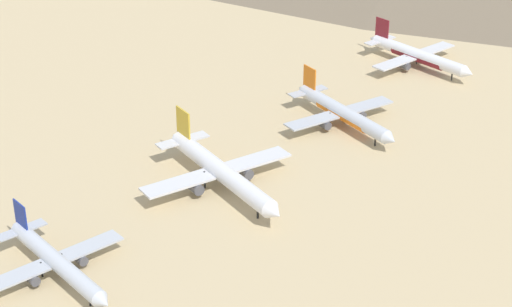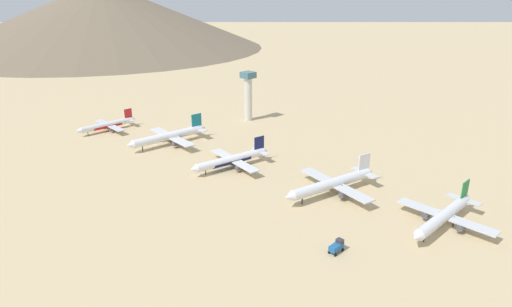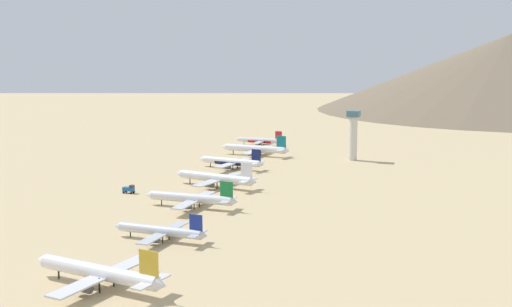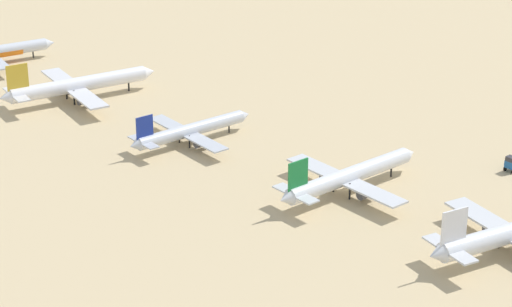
{
  "view_description": "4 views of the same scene",
  "coord_description": "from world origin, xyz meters",
  "px_view_note": "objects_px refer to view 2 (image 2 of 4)",
  "views": [
    {
      "loc": [
        120.67,
        -20.53,
        99.54
      ],
      "look_at": [
        -13.92,
        98.54,
        6.8
      ],
      "focal_mm": 62.4,
      "sensor_mm": 36.0,
      "label": 1
    },
    {
      "loc": [
        137.77,
        50.36,
        77.16
      ],
      "look_at": [
        9.8,
        -84.58,
        6.39
      ],
      "focal_mm": 31.02,
      "sensor_mm": 36.0,
      "label": 2
    },
    {
      "loc": [
        -113.76,
        233.66,
        63.98
      ],
      "look_at": [
        15.75,
        -122.2,
        4.07
      ],
      "focal_mm": 45.4,
      "sensor_mm": 36.0,
      "label": 3
    },
    {
      "loc": [
        -152.85,
        -157.12,
        101.3
      ],
      "look_at": [
        -9.2,
        19.76,
        5.02
      ],
      "focal_mm": 74.46,
      "sensor_mm": 36.0,
      "label": 4
    }
  ],
  "objects_px": {
    "parked_jet_3": "(333,183)",
    "parked_jet_4": "(444,216)",
    "service_truck": "(337,246)",
    "parked_jet_0": "(108,125)",
    "parked_jet_2": "(232,160)",
    "parked_jet_1": "(170,136)",
    "control_tower": "(248,94)"
  },
  "relations": [
    {
      "from": "parked_jet_0",
      "to": "parked_jet_2",
      "type": "height_order",
      "value": "parked_jet_2"
    },
    {
      "from": "parked_jet_3",
      "to": "parked_jet_4",
      "type": "height_order",
      "value": "parked_jet_3"
    },
    {
      "from": "parked_jet_0",
      "to": "parked_jet_2",
      "type": "relative_size",
      "value": 0.87
    },
    {
      "from": "parked_jet_0",
      "to": "control_tower",
      "type": "bearing_deg",
      "value": 151.64
    },
    {
      "from": "service_truck",
      "to": "control_tower",
      "type": "height_order",
      "value": "control_tower"
    },
    {
      "from": "parked_jet_2",
      "to": "service_truck",
      "type": "bearing_deg",
      "value": 74.39
    },
    {
      "from": "parked_jet_3",
      "to": "parked_jet_4",
      "type": "relative_size",
      "value": 1.09
    },
    {
      "from": "parked_jet_0",
      "to": "parked_jet_3",
      "type": "xyz_separation_m",
      "value": [
        -26.9,
        137.62,
        1.02
      ]
    },
    {
      "from": "parked_jet_0",
      "to": "parked_jet_4",
      "type": "xyz_separation_m",
      "value": [
        -34.06,
        179.2,
        0.64
      ]
    },
    {
      "from": "parked_jet_3",
      "to": "service_truck",
      "type": "relative_size",
      "value": 8.69
    },
    {
      "from": "parked_jet_2",
      "to": "service_truck",
      "type": "relative_size",
      "value": 7.83
    },
    {
      "from": "parked_jet_2",
      "to": "parked_jet_3",
      "type": "relative_size",
      "value": 0.9
    },
    {
      "from": "parked_jet_1",
      "to": "control_tower",
      "type": "xyz_separation_m",
      "value": [
        -59.58,
        -4.7,
        12.01
      ]
    },
    {
      "from": "parked_jet_0",
      "to": "service_truck",
      "type": "bearing_deg",
      "value": 88.2
    },
    {
      "from": "parked_jet_0",
      "to": "service_truck",
      "type": "height_order",
      "value": "parked_jet_0"
    },
    {
      "from": "parked_jet_1",
      "to": "control_tower",
      "type": "bearing_deg",
      "value": -175.49
    },
    {
      "from": "parked_jet_2",
      "to": "control_tower",
      "type": "relative_size",
      "value": 1.4
    },
    {
      "from": "parked_jet_0",
      "to": "parked_jet_4",
      "type": "relative_size",
      "value": 0.85
    },
    {
      "from": "parked_jet_3",
      "to": "service_truck",
      "type": "height_order",
      "value": "parked_jet_3"
    },
    {
      "from": "control_tower",
      "to": "parked_jet_0",
      "type": "bearing_deg",
      "value": -28.36
    },
    {
      "from": "control_tower",
      "to": "parked_jet_2",
      "type": "bearing_deg",
      "value": 41.92
    },
    {
      "from": "parked_jet_0",
      "to": "service_truck",
      "type": "distance_m",
      "value": 163.72
    },
    {
      "from": "parked_jet_1",
      "to": "service_truck",
      "type": "bearing_deg",
      "value": 81.56
    },
    {
      "from": "parked_jet_1",
      "to": "parked_jet_3",
      "type": "distance_m",
      "value": 94.99
    },
    {
      "from": "parked_jet_2",
      "to": "control_tower",
      "type": "height_order",
      "value": "control_tower"
    },
    {
      "from": "parked_jet_1",
      "to": "control_tower",
      "type": "height_order",
      "value": "control_tower"
    },
    {
      "from": "service_truck",
      "to": "parked_jet_0",
      "type": "bearing_deg",
      "value": -91.8
    },
    {
      "from": "parked_jet_3",
      "to": "parked_jet_4",
      "type": "xyz_separation_m",
      "value": [
        -7.16,
        41.58,
        -0.39
      ]
    },
    {
      "from": "parked_jet_3",
      "to": "control_tower",
      "type": "relative_size",
      "value": 1.55
    },
    {
      "from": "parked_jet_0",
      "to": "control_tower",
      "type": "xyz_separation_m",
      "value": [
        -72.25,
        39.0,
        13.04
      ]
    },
    {
      "from": "parked_jet_1",
      "to": "service_truck",
      "type": "distance_m",
      "value": 121.27
    },
    {
      "from": "parked_jet_4",
      "to": "service_truck",
      "type": "xyz_separation_m",
      "value": [
        39.19,
        -15.57,
        -2.0
      ]
    }
  ]
}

